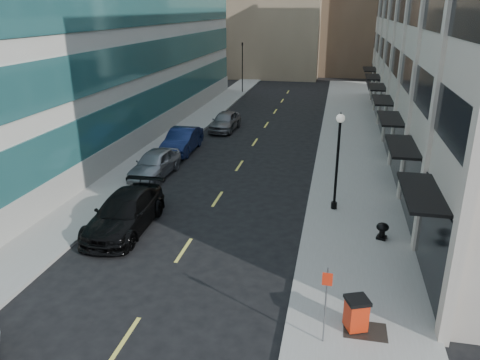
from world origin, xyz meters
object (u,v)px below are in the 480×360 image
at_px(car_black_pickup, 125,213).
at_px(car_blue_sedan, 182,141).
at_px(trash_bin, 356,313).
at_px(traffic_signal, 242,46).
at_px(urn_planter, 382,229).
at_px(car_grey_sedan, 225,121).
at_px(lamppost, 338,153).
at_px(car_silver_sedan, 155,163).
at_px(sign_post, 326,296).

height_order(car_black_pickup, car_blue_sedan, car_black_pickup).
distance_m(car_blue_sedan, trash_bin, 22.07).
relative_size(traffic_signal, car_blue_sedan, 1.34).
bearing_deg(urn_planter, car_grey_sedan, 122.37).
bearing_deg(lamppost, trash_bin, -84.94).
bearing_deg(car_silver_sedan, car_grey_sedan, 85.69).
xyz_separation_m(car_black_pickup, urn_planter, (11.97, 1.20, -0.25)).
distance_m(car_silver_sedan, lamppost, 11.89).
height_order(car_blue_sedan, trash_bin, car_blue_sedan).
distance_m(traffic_signal, sign_post, 46.68).
relative_size(traffic_signal, car_grey_sedan, 1.45).
height_order(car_silver_sedan, trash_bin, car_silver_sedan).
height_order(trash_bin, lamppost, lamppost).
height_order(car_grey_sedan, lamppost, lamppost).
bearing_deg(car_black_pickup, lamppost, 22.34).
xyz_separation_m(car_black_pickup, sign_post, (9.64, -6.43, 0.97)).
distance_m(car_black_pickup, car_blue_sedan, 12.98).
xyz_separation_m(car_silver_sedan, urn_planter, (13.40, -6.28, -0.21)).
relative_size(car_blue_sedan, car_grey_sedan, 1.08).
distance_m(car_silver_sedan, sign_post, 17.81).
bearing_deg(lamppost, car_black_pickup, -156.54).
bearing_deg(sign_post, car_silver_sedan, 131.85).
distance_m(car_black_pickup, lamppost, 10.90).
bearing_deg(urn_planter, car_silver_sedan, 154.87).
bearing_deg(sign_post, urn_planter, 76.37).
bearing_deg(car_grey_sedan, sign_post, -67.31).
xyz_separation_m(car_silver_sedan, trash_bin, (12.07, -13.07, -0.06)).
bearing_deg(trash_bin, traffic_signal, 84.14).
bearing_deg(traffic_signal, car_blue_sedan, -88.44).
relative_size(car_grey_sedan, lamppost, 0.93).
xyz_separation_m(trash_bin, sign_post, (-1.00, -0.85, 1.07)).
height_order(traffic_signal, car_silver_sedan, traffic_signal).
bearing_deg(car_black_pickup, car_silver_sedan, 99.67).
xyz_separation_m(car_grey_sedan, lamppost, (9.60, -15.57, 2.35)).
relative_size(car_silver_sedan, trash_bin, 4.25).
distance_m(car_grey_sedan, sign_post, 27.92).
bearing_deg(car_silver_sedan, car_black_pickup, -76.13).
xyz_separation_m(car_silver_sedan, car_grey_sedan, (1.60, 12.33, -0.01)).
bearing_deg(car_grey_sedan, traffic_signal, 99.84).
xyz_separation_m(car_black_pickup, car_blue_sedan, (-1.43, 12.90, -0.01)).
relative_size(car_silver_sedan, sign_post, 1.84).
bearing_deg(car_grey_sedan, urn_planter, -54.77).
xyz_separation_m(lamppost, urn_planter, (2.20, -3.04, -2.55)).
bearing_deg(urn_planter, sign_post, -106.99).
bearing_deg(sign_post, traffic_signal, 108.01).
bearing_deg(car_silver_sedan, lamppost, -13.07).
distance_m(car_silver_sedan, car_grey_sedan, 12.43).
relative_size(car_grey_sedan, trash_bin, 4.17).
xyz_separation_m(traffic_signal, car_grey_sedan, (2.30, -18.76, -4.90)).
bearing_deg(urn_planter, traffic_signal, 110.67).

